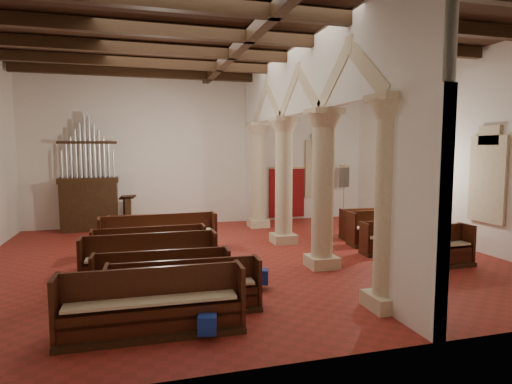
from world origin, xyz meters
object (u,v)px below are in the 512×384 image
object	(u,v)px
pipe_organ	(89,194)
processional_banner	(344,200)
aisle_pew_0	(440,252)
lectern	(127,214)
nave_pew_0	(153,314)

from	to	relation	value
pipe_organ	processional_banner	bearing A→B (deg)	-0.04
processional_banner	aisle_pew_0	size ratio (longest dim) A/B	1.34
lectern	aisle_pew_0	bearing A→B (deg)	-63.23
pipe_organ	lectern	world-z (taller)	pipe_organ
lectern	processional_banner	bearing A→B (deg)	-19.17
pipe_organ	nave_pew_0	distance (m)	10.21
pipe_organ	aisle_pew_0	xyz separation A→B (m)	(9.32, -7.73, -1.01)
pipe_organ	lectern	bearing A→B (deg)	-0.51
processional_banner	nave_pew_0	size ratio (longest dim) A/B	0.80
lectern	nave_pew_0	xyz separation A→B (m)	(0.58, -9.96, -0.19)
pipe_organ	aisle_pew_0	distance (m)	12.15
aisle_pew_0	pipe_organ	bearing A→B (deg)	138.70
pipe_organ	aisle_pew_0	world-z (taller)	pipe_organ
lectern	processional_banner	world-z (taller)	processional_banner
processional_banner	pipe_organ	bearing A→B (deg)	164.70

